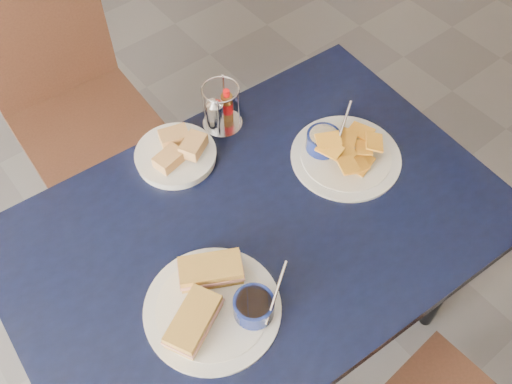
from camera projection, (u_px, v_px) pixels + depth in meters
dining_table at (257, 240)px, 1.44m from camera, size 1.24×0.87×0.75m
chair_far at (67, 93)px, 1.96m from camera, size 0.46×0.44×0.93m
sandwich_plate at (215, 302)px, 1.25m from camera, size 0.32×0.31×0.12m
plantain_plate at (340, 151)px, 1.50m from camera, size 0.29×0.29×0.12m
bread_basket at (177, 153)px, 1.50m from camera, size 0.21×0.21×0.07m
condiment_caddy at (220, 110)px, 1.54m from camera, size 0.11×0.11×0.14m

